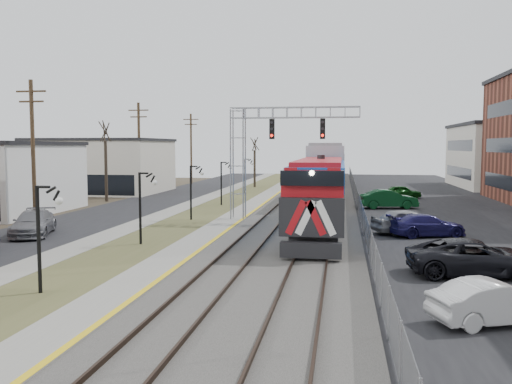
# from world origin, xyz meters

# --- Properties ---
(street_west) EXTENTS (7.00, 120.00, 0.04)m
(street_west) POSITION_xyz_m (-11.50, 35.00, 0.02)
(street_west) COLOR black
(street_west) RESTS_ON ground
(sidewalk) EXTENTS (2.00, 120.00, 0.08)m
(sidewalk) POSITION_xyz_m (-7.00, 35.00, 0.04)
(sidewalk) COLOR gray
(sidewalk) RESTS_ON ground
(grass_median) EXTENTS (4.00, 120.00, 0.06)m
(grass_median) POSITION_xyz_m (-4.00, 35.00, 0.03)
(grass_median) COLOR #4C4E29
(grass_median) RESTS_ON ground
(platform) EXTENTS (2.00, 120.00, 0.24)m
(platform) POSITION_xyz_m (-1.00, 35.00, 0.12)
(platform) COLOR gray
(platform) RESTS_ON ground
(ballast_bed) EXTENTS (8.00, 120.00, 0.20)m
(ballast_bed) POSITION_xyz_m (4.00, 35.00, 0.10)
(ballast_bed) COLOR #595651
(ballast_bed) RESTS_ON ground
(parking_lot) EXTENTS (16.00, 120.00, 0.04)m
(parking_lot) POSITION_xyz_m (16.00, 35.00, 0.02)
(parking_lot) COLOR black
(parking_lot) RESTS_ON ground
(platform_edge) EXTENTS (0.24, 120.00, 0.01)m
(platform_edge) POSITION_xyz_m (-0.12, 35.00, 0.24)
(platform_edge) COLOR gold
(platform_edge) RESTS_ON platform
(track_near) EXTENTS (1.58, 120.00, 0.15)m
(track_near) POSITION_xyz_m (2.00, 35.00, 0.28)
(track_near) COLOR #2D2119
(track_near) RESTS_ON ballast_bed
(track_far) EXTENTS (1.58, 120.00, 0.15)m
(track_far) POSITION_xyz_m (5.50, 35.00, 0.28)
(track_far) COLOR #2D2119
(track_far) RESTS_ON ballast_bed
(train) EXTENTS (3.00, 85.85, 5.33)m
(train) POSITION_xyz_m (5.50, 58.87, 2.92)
(train) COLOR blue
(train) RESTS_ON ground
(signal_gantry) EXTENTS (9.00, 1.07, 8.15)m
(signal_gantry) POSITION_xyz_m (1.22, 27.99, 5.59)
(signal_gantry) COLOR gray
(signal_gantry) RESTS_ON ground
(lampposts) EXTENTS (0.14, 62.14, 4.00)m
(lampposts) POSITION_xyz_m (-4.00, 18.29, 2.00)
(lampposts) COLOR black
(lampposts) RESTS_ON ground
(utility_poles) EXTENTS (0.28, 80.28, 10.00)m
(utility_poles) POSITION_xyz_m (-14.50, 25.00, 5.00)
(utility_poles) COLOR #4C3823
(utility_poles) RESTS_ON ground
(fence) EXTENTS (0.04, 120.00, 1.60)m
(fence) POSITION_xyz_m (8.20, 35.00, 0.80)
(fence) COLOR gray
(fence) RESTS_ON ground
(bare_trees) EXTENTS (12.30, 42.30, 5.95)m
(bare_trees) POSITION_xyz_m (-12.66, 38.91, 2.70)
(bare_trees) COLOR #382D23
(bare_trees) RESTS_ON ground
(car_lot_b) EXTENTS (4.30, 2.81, 1.34)m
(car_lot_b) POSITION_xyz_m (11.53, 7.03, 0.67)
(car_lot_b) COLOR silver
(car_lot_b) RESTS_ON ground
(car_lot_c) EXTENTS (5.68, 2.99, 1.52)m
(car_lot_c) POSITION_xyz_m (12.35, 13.39, 0.76)
(car_lot_c) COLOR black
(car_lot_c) RESTS_ON ground
(car_lot_d) EXTENTS (4.93, 3.19, 1.33)m
(car_lot_d) POSITION_xyz_m (11.90, 23.26, 0.66)
(car_lot_d) COLOR #1A164E
(car_lot_d) RESTS_ON ground
(car_lot_e) EXTENTS (4.82, 3.45, 1.52)m
(car_lot_e) POSITION_xyz_m (10.87, 24.20, 0.76)
(car_lot_e) COLOR gray
(car_lot_e) RESTS_ON ground
(car_lot_f) EXTENTS (5.15, 2.58, 1.62)m
(car_lot_f) POSITION_xyz_m (10.83, 37.88, 0.81)
(car_lot_f) COLOR #0C3C1B
(car_lot_f) RESTS_ON ground
(car_street_b) EXTENTS (3.69, 5.51, 1.48)m
(car_street_b) POSITION_xyz_m (-11.54, 19.93, 0.74)
(car_street_b) COLOR slate
(car_street_b) RESTS_ON ground
(car_lot_g) EXTENTS (4.25, 2.55, 1.35)m
(car_lot_g) POSITION_xyz_m (12.95, 47.39, 0.68)
(car_lot_g) COLOR #0D4110
(car_lot_g) RESTS_ON ground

